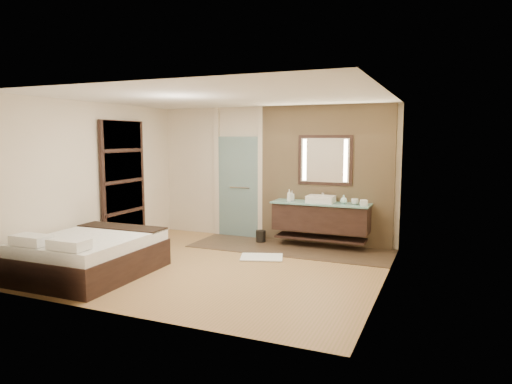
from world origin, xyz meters
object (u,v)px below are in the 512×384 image
at_px(mirror_unit, 325,160).
at_px(waste_bin, 261,236).
at_px(bed, 91,255).
at_px(vanity, 321,217).

height_order(mirror_unit, waste_bin, mirror_unit).
xyz_separation_m(bed, waste_bin, (1.55, 3.01, -0.19)).
bearing_deg(bed, mirror_unit, 49.53).
bearing_deg(waste_bin, bed, -117.26).
xyz_separation_m(vanity, mirror_unit, (0.00, 0.24, 1.07)).
distance_m(mirror_unit, waste_bin, 1.97).
height_order(vanity, mirror_unit, mirror_unit).
distance_m(vanity, bed, 4.13).
relative_size(bed, waste_bin, 8.10).
relative_size(mirror_unit, waste_bin, 4.37).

